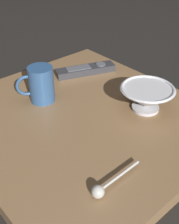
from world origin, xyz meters
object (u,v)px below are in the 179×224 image
at_px(tv_remote_near, 86,70).
at_px(teaspoon, 102,189).
at_px(coffee_mug, 41,84).
at_px(cereal_bowl, 147,97).

bearing_deg(tv_remote_near, teaspoon, -37.24).
relative_size(coffee_mug, teaspoon, 0.79).
distance_m(cereal_bowl, teaspoon, 0.32).
distance_m(cereal_bowl, tv_remote_near, 0.27).
height_order(coffee_mug, teaspoon, coffee_mug).
bearing_deg(teaspoon, coffee_mug, 164.02).
xyz_separation_m(coffee_mug, tv_remote_near, (-0.04, 0.20, -0.04)).
relative_size(cereal_bowl, coffee_mug, 1.43).
distance_m(cereal_bowl, coffee_mug, 0.29).
bearing_deg(cereal_bowl, coffee_mug, -140.39).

